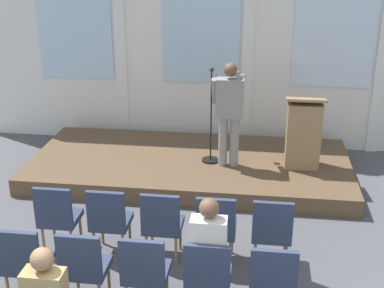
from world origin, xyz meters
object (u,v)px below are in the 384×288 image
at_px(chair_r0_c4, 272,229).
at_px(chair_r1_c3, 208,274).
at_px(chair_r1_c0, 24,260).
at_px(audience_r1_c3, 209,251).
at_px(mic_stand, 211,142).
at_px(chair_r0_c0, 58,214).
at_px(chair_r1_c1, 84,264).
at_px(chair_r1_c2, 145,269).
at_px(chair_r1_c4, 273,279).
at_px(chair_r0_c1, 109,218).
at_px(speaker, 229,107).
at_px(chair_r0_c3, 216,225).
at_px(chair_r0_c2, 162,221).
at_px(lectern, 303,133).

height_order(chair_r0_c4, chair_r1_c3, same).
bearing_deg(chair_r1_c0, audience_r1_c3, 2.32).
relative_size(mic_stand, chair_r0_c4, 1.65).
xyz_separation_m(mic_stand, chair_r0_c0, (-1.64, -2.45, -0.08)).
bearing_deg(audience_r1_c3, chair_r1_c1, -176.52).
xyz_separation_m(chair_r0_c4, chair_r1_c2, (-1.30, -0.97, 0.00)).
height_order(chair_r1_c2, chair_r1_c4, same).
height_order(mic_stand, chair_r0_c1, mic_stand).
bearing_deg(speaker, chair_r0_c0, -129.49).
height_order(speaker, chair_r0_c3, speaker).
bearing_deg(chair_r1_c4, chair_r0_c2, 143.30).
distance_m(chair_r0_c2, chair_r0_c4, 1.30).
bearing_deg(chair_r0_c3, lectern, 65.05).
distance_m(chair_r0_c1, chair_r0_c2, 0.65).
distance_m(chair_r0_c4, chair_r1_c4, 0.97).
height_order(chair_r0_c3, chair_r1_c2, same).
distance_m(lectern, chair_r0_c3, 2.72).
xyz_separation_m(speaker, lectern, (1.16, 0.11, -0.41)).
xyz_separation_m(chair_r1_c0, chair_r1_c4, (2.60, 0.00, 0.00)).
relative_size(chair_r0_c3, chair_r1_c0, 1.00).
bearing_deg(chair_r1_c4, chair_r1_c0, 180.00).
distance_m(chair_r0_c4, chair_r1_c3, 1.17).
distance_m(chair_r1_c1, chair_r1_c2, 0.65).
height_order(chair_r0_c4, audience_r1_c3, audience_r1_c3).
xyz_separation_m(mic_stand, chair_r0_c1, (-0.99, -2.45, -0.08)).
relative_size(chair_r0_c3, audience_r1_c3, 0.69).
relative_size(chair_r0_c0, chair_r0_c1, 1.00).
bearing_deg(chair_r1_c3, speaker, 90.27).
distance_m(chair_r1_c1, audience_r1_c3, 1.32).
bearing_deg(chair_r1_c1, chair_r0_c2, 56.15).
height_order(chair_r0_c4, chair_r1_c2, same).
bearing_deg(lectern, chair_r0_c3, -114.95).
bearing_deg(chair_r1_c0, chair_r0_c0, 90.00).
height_order(chair_r1_c1, chair_r1_c2, same).
bearing_deg(chair_r0_c2, audience_r1_c3, -53.86).
bearing_deg(chair_r0_c1, chair_r1_c3, -36.70).
distance_m(chair_r0_c0, chair_r1_c2, 1.62).
relative_size(speaker, mic_stand, 1.07).
relative_size(speaker, chair_r0_c0, 1.76).
height_order(chair_r0_c2, chair_r1_c1, same).
bearing_deg(audience_r1_c3, chair_r1_c3, -90.00).
bearing_deg(chair_r1_c0, chair_r1_c1, 0.00).
distance_m(chair_r1_c0, chair_r1_c1, 0.65).
height_order(chair_r0_c3, chair_r0_c4, same).
bearing_deg(mic_stand, chair_r1_c4, -74.37).
relative_size(chair_r0_c4, chair_r1_c1, 1.00).
height_order(chair_r0_c0, audience_r1_c3, audience_r1_c3).
relative_size(mic_stand, chair_r1_c1, 1.65).
relative_size(lectern, chair_r1_c4, 1.23).
bearing_deg(lectern, speaker, -174.67).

